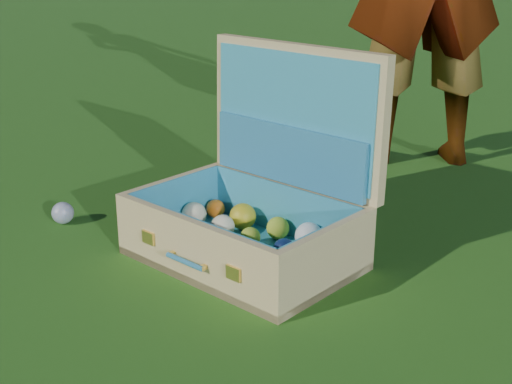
{
  "coord_description": "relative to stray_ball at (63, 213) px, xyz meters",
  "views": [
    {
      "loc": [
        0.91,
        -1.57,
        0.8
      ],
      "look_at": [
        0.12,
        -0.01,
        0.17
      ],
      "focal_mm": 50.0,
      "sensor_mm": 36.0,
      "label": 1
    }
  ],
  "objects": [
    {
      "name": "ground",
      "position": [
        0.47,
        0.1,
        -0.03
      ],
      "size": [
        60.0,
        60.0,
        0.0
      ],
      "primitive_type": "plane",
      "color": "#215114",
      "rests_on": "ground"
    },
    {
      "name": "stray_ball",
      "position": [
        0.0,
        0.0,
        0.0
      ],
      "size": [
        0.07,
        0.07,
        0.07
      ],
      "primitive_type": "sphere",
      "color": "#4271AC",
      "rests_on": "ground"
    },
    {
      "name": "suitcase",
      "position": [
        0.61,
        0.08,
        0.12
      ],
      "size": [
        0.65,
        0.55,
        0.54
      ],
      "rotation": [
        0.0,
        0.0,
        -0.27
      ],
      "color": "tan",
      "rests_on": "ground"
    }
  ]
}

